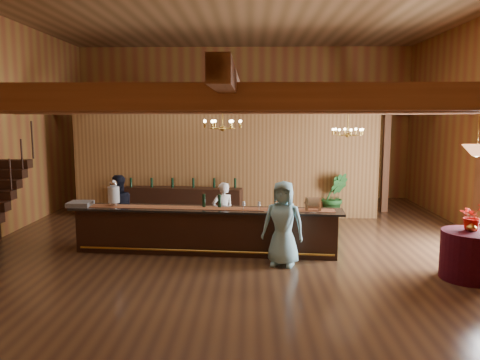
{
  "coord_description": "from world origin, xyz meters",
  "views": [
    {
      "loc": [
        0.23,
        -10.3,
        3.0
      ],
      "look_at": [
        -0.02,
        0.77,
        1.5
      ],
      "focal_mm": 35.0,
      "sensor_mm": 36.0,
      "label": 1
    }
  ],
  "objects_px": {
    "staff_second": "(118,209)",
    "floor_plant": "(334,196)",
    "pendant_lamp": "(477,150)",
    "tasting_bar": "(205,230)",
    "chandelier_left": "(223,124)",
    "raffle_drum": "(313,203)",
    "guest": "(283,223)",
    "chandelier_right": "(348,132)",
    "backbar_shelf": "(183,204)",
    "bartender": "(223,213)",
    "beverage_dispenser": "(114,193)",
    "round_table": "(470,255)"
  },
  "relations": [
    {
      "from": "staff_second",
      "to": "floor_plant",
      "type": "bearing_deg",
      "value": 178.52
    },
    {
      "from": "pendant_lamp",
      "to": "staff_second",
      "type": "relative_size",
      "value": 0.55
    },
    {
      "from": "tasting_bar",
      "to": "chandelier_left",
      "type": "distance_m",
      "value": 2.37
    },
    {
      "from": "raffle_drum",
      "to": "chandelier_left",
      "type": "relative_size",
      "value": 0.43
    },
    {
      "from": "guest",
      "to": "floor_plant",
      "type": "height_order",
      "value": "guest"
    },
    {
      "from": "raffle_drum",
      "to": "chandelier_right",
      "type": "bearing_deg",
      "value": 64.19
    },
    {
      "from": "backbar_shelf",
      "to": "pendant_lamp",
      "type": "distance_m",
      "value": 7.98
    },
    {
      "from": "guest",
      "to": "floor_plant",
      "type": "relative_size",
      "value": 1.25
    },
    {
      "from": "backbar_shelf",
      "to": "bartender",
      "type": "relative_size",
      "value": 2.33
    },
    {
      "from": "pendant_lamp",
      "to": "beverage_dispenser",
      "type": "bearing_deg",
      "value": 165.79
    },
    {
      "from": "beverage_dispenser",
      "to": "staff_second",
      "type": "bearing_deg",
      "value": 97.83
    },
    {
      "from": "beverage_dispenser",
      "to": "chandelier_left",
      "type": "xyz_separation_m",
      "value": [
        2.48,
        -0.25,
        1.56
      ]
    },
    {
      "from": "round_table",
      "to": "pendant_lamp",
      "type": "xyz_separation_m",
      "value": [
        0.0,
        0.0,
        1.95
      ]
    },
    {
      "from": "round_table",
      "to": "beverage_dispenser",
      "type": "bearing_deg",
      "value": 165.79
    },
    {
      "from": "bartender",
      "to": "raffle_drum",
      "type": "bearing_deg",
      "value": 128.96
    },
    {
      "from": "beverage_dispenser",
      "to": "round_table",
      "type": "xyz_separation_m",
      "value": [
        7.16,
        -1.81,
        -0.84
      ]
    },
    {
      "from": "round_table",
      "to": "chandelier_left",
      "type": "bearing_deg",
      "value": 161.58
    },
    {
      "from": "raffle_drum",
      "to": "chandelier_left",
      "type": "distance_m",
      "value": 2.57
    },
    {
      "from": "backbar_shelf",
      "to": "chandelier_right",
      "type": "relative_size",
      "value": 4.29
    },
    {
      "from": "bartender",
      "to": "floor_plant",
      "type": "xyz_separation_m",
      "value": [
        3.11,
        2.64,
        -0.04
      ]
    },
    {
      "from": "pendant_lamp",
      "to": "bartender",
      "type": "xyz_separation_m",
      "value": [
        -4.73,
        2.38,
        -1.67
      ]
    },
    {
      "from": "chandelier_left",
      "to": "staff_second",
      "type": "relative_size",
      "value": 0.49
    },
    {
      "from": "chandelier_left",
      "to": "pendant_lamp",
      "type": "bearing_deg",
      "value": -18.42
    },
    {
      "from": "raffle_drum",
      "to": "pendant_lamp",
      "type": "distance_m",
      "value": 3.28
    },
    {
      "from": "tasting_bar",
      "to": "chandelier_right",
      "type": "relative_size",
      "value": 7.56
    },
    {
      "from": "pendant_lamp",
      "to": "bartender",
      "type": "height_order",
      "value": "pendant_lamp"
    },
    {
      "from": "tasting_bar",
      "to": "beverage_dispenser",
      "type": "relative_size",
      "value": 10.08
    },
    {
      "from": "bartender",
      "to": "staff_second",
      "type": "relative_size",
      "value": 0.9
    },
    {
      "from": "chandelier_left",
      "to": "chandelier_right",
      "type": "xyz_separation_m",
      "value": [
        3.14,
        2.25,
        -0.23
      ]
    },
    {
      "from": "round_table",
      "to": "tasting_bar",
      "type": "bearing_deg",
      "value": 162.68
    },
    {
      "from": "raffle_drum",
      "to": "beverage_dispenser",
      "type": "bearing_deg",
      "value": 173.8
    },
    {
      "from": "tasting_bar",
      "to": "pendant_lamp",
      "type": "bearing_deg",
      "value": -12.35
    },
    {
      "from": "backbar_shelf",
      "to": "pendant_lamp",
      "type": "height_order",
      "value": "pendant_lamp"
    },
    {
      "from": "tasting_bar",
      "to": "floor_plant",
      "type": "bearing_deg",
      "value": 49.92
    },
    {
      "from": "tasting_bar",
      "to": "staff_second",
      "type": "height_order",
      "value": "staff_second"
    },
    {
      "from": "raffle_drum",
      "to": "bartender",
      "type": "bearing_deg",
      "value": 152.19
    },
    {
      "from": "bartender",
      "to": "guest",
      "type": "relative_size",
      "value": 0.85
    },
    {
      "from": "beverage_dispenser",
      "to": "chandelier_left",
      "type": "height_order",
      "value": "chandelier_left"
    },
    {
      "from": "raffle_drum",
      "to": "chandelier_left",
      "type": "bearing_deg",
      "value": 173.34
    },
    {
      "from": "beverage_dispenser",
      "to": "staff_second",
      "type": "relative_size",
      "value": 0.37
    },
    {
      "from": "round_table",
      "to": "guest",
      "type": "relative_size",
      "value": 0.6
    },
    {
      "from": "round_table",
      "to": "pendant_lamp",
      "type": "distance_m",
      "value": 1.95
    },
    {
      "from": "beverage_dispenser",
      "to": "pendant_lamp",
      "type": "relative_size",
      "value": 0.67
    },
    {
      "from": "tasting_bar",
      "to": "chandelier_left",
      "type": "xyz_separation_m",
      "value": [
        0.39,
        -0.02,
        2.34
      ]
    },
    {
      "from": "backbar_shelf",
      "to": "floor_plant",
      "type": "bearing_deg",
      "value": 10.64
    },
    {
      "from": "beverage_dispenser",
      "to": "raffle_drum",
      "type": "distance_m",
      "value": 4.45
    },
    {
      "from": "round_table",
      "to": "staff_second",
      "type": "relative_size",
      "value": 0.64
    },
    {
      "from": "tasting_bar",
      "to": "chandelier_left",
      "type": "relative_size",
      "value": 7.56
    },
    {
      "from": "beverage_dispenser",
      "to": "chandelier_right",
      "type": "xyz_separation_m",
      "value": [
        5.62,
        1.99,
        1.33
      ]
    },
    {
      "from": "raffle_drum",
      "to": "staff_second",
      "type": "bearing_deg",
      "value": 167.24
    }
  ]
}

